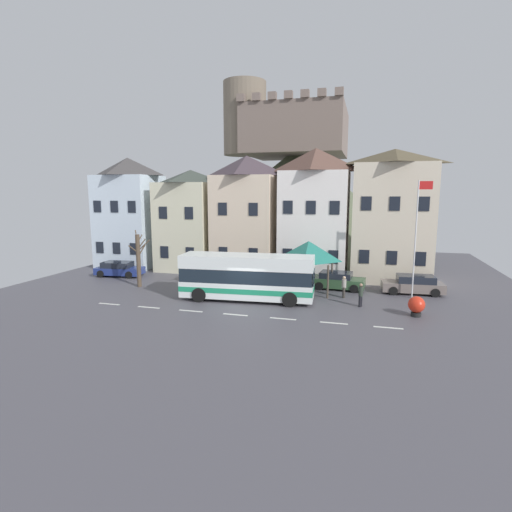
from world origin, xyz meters
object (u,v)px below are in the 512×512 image
at_px(pedestrian_02, 361,294).
at_px(parked_car_01, 413,285).
at_px(townhouse_01, 192,220).
at_px(townhouse_00, 130,213).
at_px(hilltop_castle, 295,194).
at_px(flagpole, 417,232).
at_px(public_bench, 281,279).
at_px(townhouse_02, 247,215).
at_px(parked_car_00, 338,281).
at_px(townhouse_04, 392,216).
at_px(transit_bus, 247,278).
at_px(bus_shelter, 308,251).
at_px(harbour_buoy, 416,305).
at_px(townhouse_03, 315,213).
at_px(parked_car_02, 206,273).
at_px(parked_car_03, 119,269).
at_px(pedestrian_01, 302,286).
at_px(bare_tree_00, 139,259).
at_px(pedestrian_00, 344,286).

bearing_deg(pedestrian_02, parked_car_01, 51.58).
relative_size(townhouse_01, pedestrian_02, 6.12).
height_order(townhouse_00, hilltop_castle, hilltop_castle).
bearing_deg(flagpole, public_bench, 169.76).
relative_size(townhouse_00, townhouse_02, 1.01).
distance_m(parked_car_00, public_bench, 4.60).
bearing_deg(townhouse_04, transit_bus, -136.01).
relative_size(bus_shelter, harbour_buoy, 3.10).
height_order(townhouse_03, parked_car_02, townhouse_03).
xyz_separation_m(transit_bus, parked_car_03, (-13.53, 4.74, -0.97)).
bearing_deg(bus_shelter, pedestrian_01, -95.57).
bearing_deg(public_bench, pedestrian_01, -57.95).
xyz_separation_m(parked_car_02, bare_tree_00, (-4.35, -3.34, 1.56)).
xyz_separation_m(townhouse_03, parked_car_01, (8.02, -4.42, -4.96)).
height_order(transit_bus, bare_tree_00, bare_tree_00).
height_order(parked_car_01, pedestrian_01, pedestrian_01).
height_order(parked_car_01, harbour_buoy, parked_car_01).
bearing_deg(bus_shelter, pedestrian_00, -22.71).
bearing_deg(public_bench, townhouse_02, 135.14).
relative_size(townhouse_03, hilltop_castle, 0.34).
bearing_deg(townhouse_04, parked_car_03, -168.35).
bearing_deg(townhouse_00, parked_car_01, -9.40).
distance_m(townhouse_03, townhouse_04, 6.52).
relative_size(parked_car_03, pedestrian_01, 2.66).
distance_m(pedestrian_01, bare_tree_00, 13.14).
relative_size(townhouse_01, flagpole, 1.16).
relative_size(public_bench, flagpole, 0.17).
bearing_deg(townhouse_03, transit_bus, -109.73).
bearing_deg(pedestrian_02, bus_shelter, 141.02).
bearing_deg(townhouse_03, parked_car_01, -28.85).
distance_m(pedestrian_01, harbour_buoy, 7.91).
height_order(parked_car_00, parked_car_02, parked_car_02).
height_order(townhouse_01, parked_car_03, townhouse_01).
xyz_separation_m(townhouse_02, townhouse_03, (6.33, -0.15, 0.24)).
bearing_deg(townhouse_01, parked_car_03, -130.22).
height_order(townhouse_04, parked_car_03, townhouse_04).
relative_size(transit_bus, bare_tree_00, 2.08).
xyz_separation_m(townhouse_02, harbour_buoy, (13.94, -10.54, -4.70)).
xyz_separation_m(parked_car_00, pedestrian_01, (-2.31, -3.23, 0.16)).
bearing_deg(bare_tree_00, pedestrian_00, 3.08).
bearing_deg(pedestrian_00, townhouse_03, 113.66).
height_order(hilltop_castle, parked_car_03, hilltop_castle).
xyz_separation_m(townhouse_03, public_bench, (-2.09, -4.08, -5.17)).
distance_m(townhouse_00, parked_car_00, 22.09).
height_order(townhouse_03, pedestrian_00, townhouse_03).
height_order(parked_car_02, public_bench, parked_car_02).
distance_m(parked_car_03, harbour_buoy, 25.19).
xyz_separation_m(townhouse_02, public_bench, (4.24, -4.22, -4.93)).
distance_m(pedestrian_00, flagpole, 6.29).
relative_size(bus_shelter, flagpole, 0.47).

